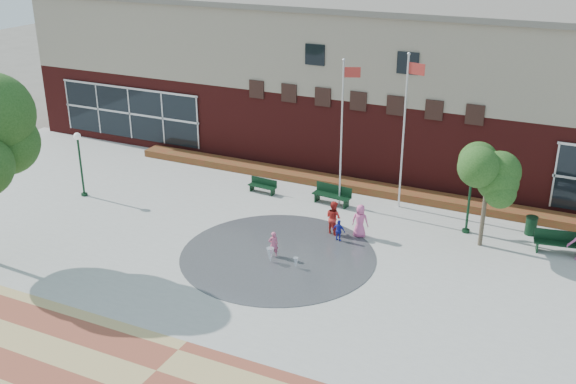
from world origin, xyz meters
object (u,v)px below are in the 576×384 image
at_px(bench_left, 262,189).
at_px(trash_can, 531,226).
at_px(flagpole_left, 343,127).
at_px(flagpole_right, 405,124).
at_px(child_splash, 273,244).

height_order(bench_left, trash_can, trash_can).
distance_m(bench_left, trash_can, 13.39).
xyz_separation_m(flagpole_left, bench_left, (-4.29, -0.24, -3.88)).
distance_m(flagpole_right, bench_left, 8.25).
height_order(trash_can, child_splash, child_splash).
bearing_deg(flagpole_left, bench_left, 160.17).
height_order(flagpole_right, trash_can, flagpole_right).
xyz_separation_m(flagpole_left, child_splash, (-0.54, -6.38, -3.55)).
bearing_deg(child_splash, flagpole_left, -137.10).
xyz_separation_m(bench_left, trash_can, (13.36, 0.88, 0.20)).
relative_size(flagpole_right, bench_left, 4.90).
bearing_deg(trash_can, child_splash, -143.86).
bearing_deg(flagpole_left, flagpole_right, -1.70).
bearing_deg(bench_left, trash_can, 7.90).
bearing_deg(bench_left, flagpole_right, 14.71).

